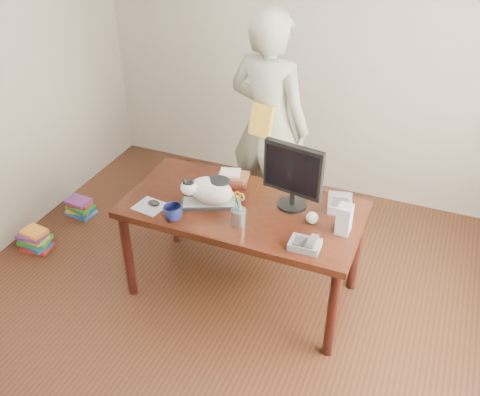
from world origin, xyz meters
name	(u,v)px	position (x,y,z in m)	size (l,w,h in m)	color
room	(200,172)	(0.00, 0.00, 1.35)	(4.50, 4.50, 4.50)	black
desk	(247,218)	(0.00, 0.68, 0.60)	(1.60, 0.80, 0.75)	black
keyboard	(211,203)	(-0.21, 0.54, 0.76)	(0.43, 0.31, 0.02)	black
cat	(209,190)	(-0.22, 0.54, 0.87)	(0.37, 0.30, 0.22)	white
monitor	(293,173)	(0.30, 0.72, 1.01)	(0.41, 0.23, 0.46)	black
pen_cup	(239,215)	(0.05, 0.41, 0.82)	(0.12, 0.12, 0.25)	gray
mousepad	(150,206)	(-0.58, 0.36, 0.75)	(0.22, 0.20, 0.00)	#AAAEB6
mouse	(154,203)	(-0.56, 0.38, 0.77)	(0.10, 0.07, 0.04)	black
coffee_mug	(173,213)	(-0.36, 0.29, 0.80)	(0.13, 0.13, 0.10)	#0C1133
phone	(306,244)	(0.52, 0.34, 0.78)	(0.19, 0.16, 0.08)	slate
speaker	(344,219)	(0.69, 0.58, 0.85)	(0.09, 0.10, 0.20)	#A3A3A6
baseball	(312,218)	(0.48, 0.60, 0.79)	(0.08, 0.08, 0.08)	beige
book_stack	(232,178)	(-0.19, 0.86, 0.79)	(0.26, 0.21, 0.09)	#511A15
calculator	(340,204)	(0.60, 0.84, 0.78)	(0.20, 0.24, 0.06)	slate
person	(269,126)	(-0.14, 1.48, 0.93)	(0.68, 0.45, 1.86)	beige
held_book	(261,120)	(-0.14, 1.31, 1.05)	(0.19, 0.13, 0.24)	gold
book_pile_a	(35,240)	(-1.75, 0.40, 0.09)	(0.27, 0.22, 0.18)	red
book_pile_b	(80,207)	(-1.72, 0.95, 0.07)	(0.26, 0.20, 0.15)	#1B4CA6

